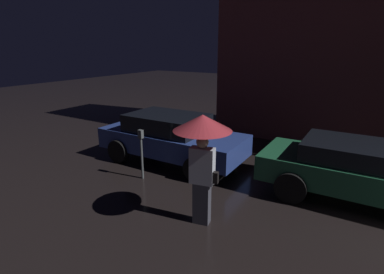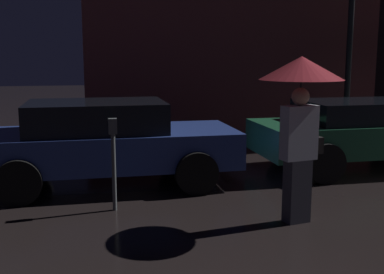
# 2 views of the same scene
# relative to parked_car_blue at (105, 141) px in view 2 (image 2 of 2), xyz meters

# --- Properties ---
(parked_car_blue) EXTENTS (4.39, 2.01, 1.45)m
(parked_car_blue) POSITION_rel_parked_car_blue_xyz_m (0.00, 0.00, 0.00)
(parked_car_blue) COLOR navy
(parked_car_blue) RESTS_ON ground
(parked_car_green) EXTENTS (4.56, 2.00, 1.35)m
(parked_car_green) POSITION_rel_parked_car_blue_xyz_m (5.11, 0.17, -0.03)
(parked_car_green) COLOR #1E5638
(parked_car_green) RESTS_ON ground
(pedestrian_with_umbrella) EXTENTS (1.09, 1.09, 2.21)m
(pedestrian_with_umbrella) POSITION_rel_parked_car_blue_xyz_m (2.44, -2.45, 0.96)
(pedestrian_with_umbrella) COLOR #383842
(pedestrian_with_umbrella) RESTS_ON ground
(parking_meter) EXTENTS (0.12, 0.10, 1.34)m
(parking_meter) POSITION_rel_parked_car_blue_xyz_m (0.07, -1.44, 0.05)
(parking_meter) COLOR #4C5154
(parking_meter) RESTS_ON ground
(street_lamp_near) EXTENTS (0.43, 0.43, 4.78)m
(street_lamp_near) POSITION_rel_parked_car_blue_xyz_m (5.92, 2.45, 2.54)
(street_lamp_near) COLOR black
(street_lamp_near) RESTS_ON ground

